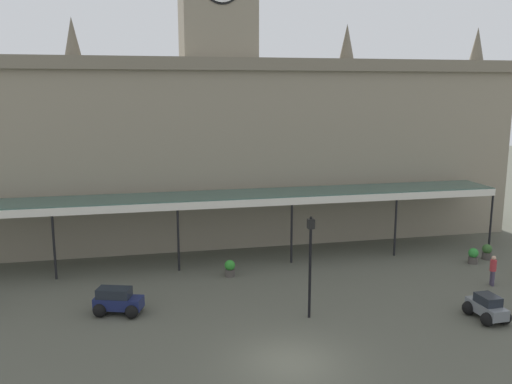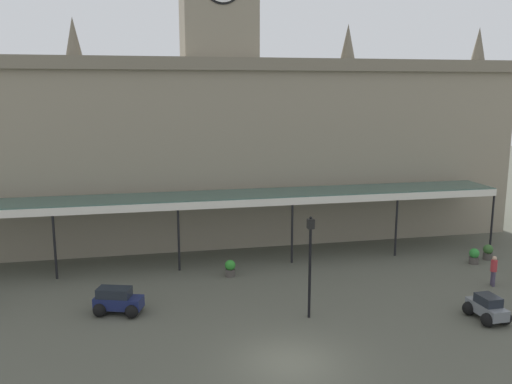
{
  "view_description": "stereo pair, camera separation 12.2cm",
  "coord_description": "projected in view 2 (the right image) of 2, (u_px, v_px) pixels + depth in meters",
  "views": [
    {
      "loc": [
        -5.46,
        -18.67,
        10.53
      ],
      "look_at": [
        0.0,
        6.39,
        5.61
      ],
      "focal_mm": 37.87,
      "sensor_mm": 36.0,
      "label": 1
    },
    {
      "loc": [
        -5.34,
        -18.7,
        10.53
      ],
      "look_at": [
        0.0,
        6.39,
        5.61
      ],
      "focal_mm": 37.87,
      "sensor_mm": 36.0,
      "label": 2
    }
  ],
  "objects": [
    {
      "name": "victorian_lamppost",
      "position": [
        310.0,
        255.0,
        24.69
      ],
      "size": [
        0.3,
        0.3,
        4.86
      ],
      "color": "black",
      "rests_on": "ground"
    },
    {
      "name": "car_navy_estate",
      "position": [
        118.0,
        302.0,
        25.61
      ],
      "size": [
        2.42,
        1.98,
        1.27
      ],
      "color": "#19214C",
      "rests_on": "ground"
    },
    {
      "name": "planter_by_canopy",
      "position": [
        488.0,
        252.0,
        33.75
      ],
      "size": [
        0.6,
        0.6,
        0.96
      ],
      "color": "#47423D",
      "rests_on": "ground"
    },
    {
      "name": "car_grey_sedan",
      "position": [
        487.0,
        309.0,
        24.92
      ],
      "size": [
        1.57,
        2.08,
        1.19
      ],
      "color": "slate",
      "rests_on": "ground"
    },
    {
      "name": "planter_forecourt_centre",
      "position": [
        230.0,
        268.0,
        30.7
      ],
      "size": [
        0.6,
        0.6,
        0.96
      ],
      "color": "#47423D",
      "rests_on": "ground"
    },
    {
      "name": "ground_plane",
      "position": [
        290.0,
        363.0,
        21.03
      ],
      "size": [
        140.0,
        140.0,
        0.0
      ],
      "primitive_type": "plane",
      "color": "#4F5044"
    },
    {
      "name": "entrance_canopy",
      "position": [
        233.0,
        197.0,
        32.96
      ],
      "size": [
        34.45,
        3.26,
        4.17
      ],
      "color": "#38564C",
      "rests_on": "ground"
    },
    {
      "name": "station_building",
      "position": [
        219.0,
        142.0,
        37.87
      ],
      "size": [
        41.67,
        6.88,
        20.71
      ],
      "color": "gray",
      "rests_on": "ground"
    },
    {
      "name": "planter_near_kerb",
      "position": [
        474.0,
        256.0,
        32.93
      ],
      "size": [
        0.6,
        0.6,
        0.96
      ],
      "color": "#47423D",
      "rests_on": "ground"
    },
    {
      "name": "pedestrian_near_entrance",
      "position": [
        494.0,
        270.0,
        29.15
      ],
      "size": [
        0.34,
        0.38,
        1.67
      ],
      "color": "#3F384C",
      "rests_on": "ground"
    }
  ]
}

